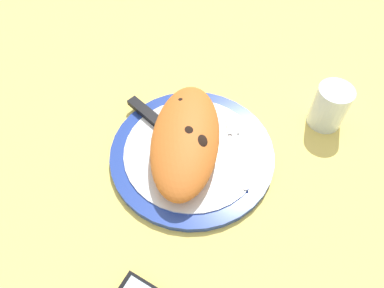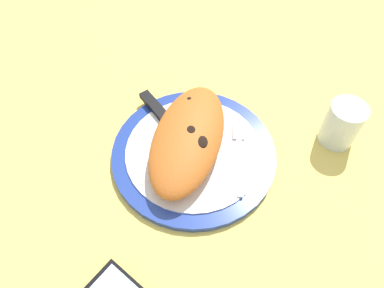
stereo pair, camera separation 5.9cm
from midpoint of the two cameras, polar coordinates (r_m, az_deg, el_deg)
name	(u,v)px [view 2 (the right image)]	position (r cm, az deg, el deg)	size (l,w,h in cm)	color
ground_plane	(192,160)	(67.36, 2.49, -2.69)	(150.00, 150.00, 3.00)	#EACC60
plate	(192,153)	(65.47, 2.56, -1.62)	(29.96, 29.96, 1.62)	#233D99
calzone	(186,138)	(62.88, 1.72, 0.80)	(27.29, 17.86, 5.61)	#C16023
fork	(237,150)	(65.46, 9.81, -1.11)	(15.90, 2.38, 0.40)	silver
knife	(162,116)	(68.97, -2.44, 4.28)	(18.16, 13.93, 1.20)	silver
water_glass	(339,126)	(71.85, 24.65, 2.47)	(6.60, 6.60, 8.72)	silver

